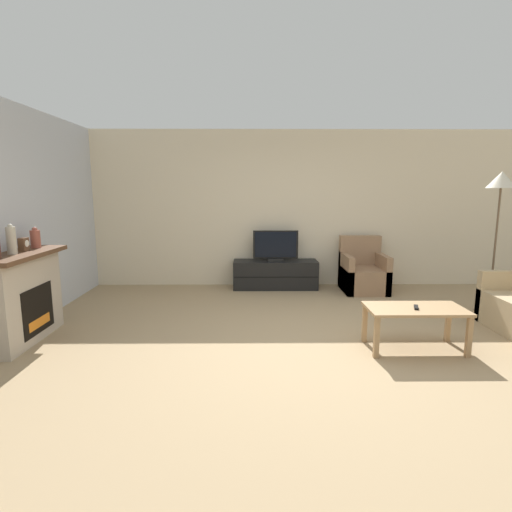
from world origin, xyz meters
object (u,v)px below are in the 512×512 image
at_px(tv_stand, 275,274).
at_px(coffee_table, 415,313).
at_px(remote, 416,307).
at_px(floor_lamp, 501,188).
at_px(mantel_vase_right, 35,238).
at_px(armchair, 363,274).
at_px(mantel_clock, 24,244).
at_px(mantel_vase_centre_left, 11,240).
at_px(tv, 276,247).
at_px(fireplace, 21,297).

distance_m(tv_stand, coffee_table, 3.01).
xyz_separation_m(remote, floor_lamp, (1.60, 1.35, 1.24)).
distance_m(mantel_vase_right, tv_stand, 3.70).
bearing_deg(armchair, mantel_clock, -154.60).
height_order(remote, floor_lamp, floor_lamp).
xyz_separation_m(mantel_vase_centre_left, armchair, (4.42, 2.32, -0.87)).
height_order(tv, floor_lamp, floor_lamp).
bearing_deg(mantel_vase_right, floor_lamp, 6.53).
xyz_separation_m(tv, remote, (1.32, -2.72, -0.25)).
bearing_deg(tv, tv_stand, 90.00).
relative_size(mantel_clock, remote, 0.97).
distance_m(mantel_vase_right, armchair, 4.87).
relative_size(fireplace, floor_lamp, 0.65).
xyz_separation_m(fireplace, coffee_table, (4.30, -0.28, -0.12)).
bearing_deg(mantel_clock, fireplace, -97.91).
relative_size(mantel_clock, tv_stand, 0.10).
relative_size(mantel_vase_centre_left, tv, 0.43).
height_order(mantel_clock, tv, mantel_clock).
distance_m(mantel_vase_right, tv, 3.61).
height_order(fireplace, mantel_vase_centre_left, mantel_vase_centre_left).
bearing_deg(mantel_vase_centre_left, armchair, 27.66).
bearing_deg(floor_lamp, coffee_table, -140.32).
bearing_deg(fireplace, mantel_clock, 82.09).
relative_size(fireplace, armchair, 1.38).
bearing_deg(mantel_vase_right, coffee_table, -8.68).
bearing_deg(floor_lamp, mantel_clock, -171.08).
bearing_deg(mantel_vase_right, tv_stand, 34.60).
bearing_deg(armchair, tv, 172.68).
bearing_deg(fireplace, remote, -4.02).
bearing_deg(mantel_clock, tv_stand, 37.76).
relative_size(coffee_table, floor_lamp, 0.53).
height_order(mantel_vase_centre_left, tv, mantel_vase_centre_left).
relative_size(mantel_vase_centre_left, mantel_vase_right, 1.32).
distance_m(mantel_clock, floor_lamp, 5.99).
bearing_deg(mantel_vase_right, armchair, 22.69).
height_order(mantel_clock, armchair, mantel_clock).
xyz_separation_m(mantel_vase_centre_left, coffee_table, (4.28, -0.18, -0.77)).
bearing_deg(mantel_vase_centre_left, coffee_table, -2.47).
bearing_deg(floor_lamp, armchair, 141.08).
bearing_deg(tv_stand, fireplace, -140.92).
xyz_separation_m(mantel_vase_centre_left, mantel_vase_right, (0.00, 0.47, -0.04)).
bearing_deg(remote, fireplace, -164.80).
bearing_deg(mantel_vase_right, fireplace, -92.53).
xyz_separation_m(tv, coffee_table, (1.33, -2.69, -0.33)).
xyz_separation_m(mantel_vase_right, armchair, (4.42, 1.85, -0.83)).
distance_m(mantel_vase_centre_left, floor_lamp, 6.02).
distance_m(mantel_vase_centre_left, mantel_clock, 0.23).
bearing_deg(fireplace, tv, 39.05).
height_order(armchair, coffee_table, armchair).
height_order(fireplace, mantel_vase_right, mantel_vase_right).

